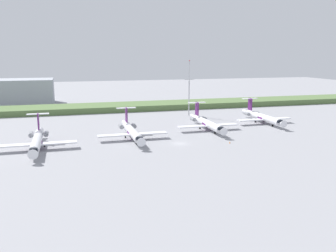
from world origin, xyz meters
TOP-DOWN VIEW (x-y plane):
  - ground_plane at (0.00, 30.00)m, footprint 500.00×500.00m
  - grass_berm at (0.00, 75.87)m, footprint 320.00×20.00m
  - regional_jet_nearest at (-42.61, 5.26)m, footprint 22.81×31.00m
  - regional_jet_second at (-13.32, 10.78)m, footprint 22.81×31.00m
  - regional_jet_third at (15.96, 17.78)m, footprint 22.81×31.00m
  - regional_jet_fourth at (42.61, 24.02)m, footprint 22.81×31.00m
  - antenna_mast at (20.23, 50.29)m, footprint 4.40×0.50m
  - distant_hangar at (-65.61, 111.65)m, footprint 51.06×22.38m
  - safety_cone_front_marker at (15.27, -3.85)m, footprint 0.44×0.44m

SIDE VIEW (x-z plane):
  - ground_plane at x=0.00m, z-range 0.00..0.00m
  - safety_cone_front_marker at x=15.27m, z-range 0.00..0.55m
  - grass_berm at x=0.00m, z-range 0.00..2.80m
  - regional_jet_nearest at x=-42.61m, z-range -1.96..7.04m
  - regional_jet_second at x=-13.32m, z-range -1.96..7.04m
  - regional_jet_third at x=15.96m, z-range -1.96..7.04m
  - regional_jet_fourth at x=42.61m, z-range -1.96..7.04m
  - distant_hangar at x=-65.61m, z-range 0.00..13.87m
  - antenna_mast at x=20.23m, z-range -2.15..22.82m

